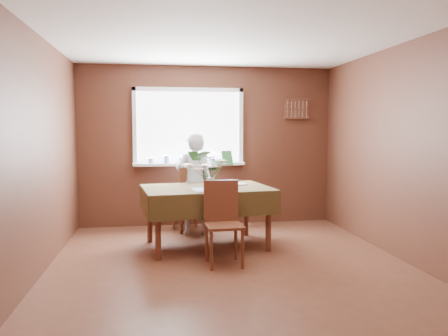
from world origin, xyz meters
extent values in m
plane|color=#522A1C|center=(0.00, 0.00, 0.00)|extent=(4.50, 4.50, 0.00)
plane|color=white|center=(0.00, 0.00, 2.50)|extent=(4.50, 4.50, 0.00)
plane|color=brown|center=(0.00, 2.25, 1.25)|extent=(4.00, 0.00, 4.00)
plane|color=brown|center=(0.00, -2.25, 1.25)|extent=(4.00, 0.00, 4.00)
plane|color=brown|center=(-2.00, 0.00, 1.25)|extent=(0.00, 4.50, 4.50)
plane|color=brown|center=(2.00, 0.00, 1.25)|extent=(0.00, 4.50, 4.50)
cube|color=white|center=(-0.30, 2.23, 1.55)|extent=(1.60, 0.01, 1.10)
cube|color=white|center=(-0.30, 2.22, 2.13)|extent=(1.72, 0.06, 0.06)
cube|color=white|center=(-0.30, 2.22, 0.97)|extent=(1.72, 0.06, 0.06)
cube|color=white|center=(-1.13, 2.22, 1.55)|extent=(0.06, 0.06, 1.22)
cube|color=white|center=(0.53, 2.22, 1.55)|extent=(0.06, 0.06, 1.22)
cube|color=white|center=(-0.30, 2.15, 0.98)|extent=(1.72, 0.20, 0.04)
cylinder|color=white|center=(-0.89, 2.13, 1.04)|extent=(0.09, 0.09, 0.08)
cylinder|color=white|center=(-0.65, 2.13, 1.06)|extent=(0.11, 0.11, 0.12)
cylinder|color=white|center=(-0.42, 2.13, 1.05)|extent=(0.12, 0.12, 0.09)
cylinder|color=white|center=(-0.18, 2.13, 1.06)|extent=(0.10, 0.10, 0.13)
cylinder|color=white|center=(0.05, 2.13, 1.05)|extent=(0.11, 0.11, 0.10)
cylinder|color=white|center=(0.29, 2.13, 1.04)|extent=(0.09, 0.09, 0.08)
cube|color=brown|center=(1.45, 2.23, 1.85)|extent=(0.40, 0.03, 0.30)
cube|color=brown|center=(1.45, 2.21, 2.00)|extent=(0.44, 0.04, 0.03)
cube|color=brown|center=(1.45, 2.21, 1.70)|extent=(0.44, 0.04, 0.03)
cylinder|color=brown|center=(-0.80, 0.38, 0.36)|extent=(0.07, 0.07, 0.72)
cylinder|color=brown|center=(0.56, 0.56, 0.36)|extent=(0.07, 0.07, 0.72)
cylinder|color=brown|center=(-0.91, 1.23, 0.36)|extent=(0.07, 0.07, 0.72)
cylinder|color=brown|center=(0.45, 1.41, 0.36)|extent=(0.07, 0.07, 0.72)
cube|color=brown|center=(-0.17, 0.90, 0.74)|extent=(1.65, 1.21, 0.04)
cube|color=#322612|center=(-0.17, 0.90, 0.77)|extent=(1.71, 1.27, 0.01)
cube|color=#322612|center=(-0.11, 0.36, 0.62)|extent=(1.58, 0.21, 0.29)
cube|color=#322612|center=(-0.24, 1.43, 0.62)|extent=(1.58, 0.21, 0.29)
cube|color=#322612|center=(-0.96, 0.79, 0.62)|extent=(0.15, 1.07, 0.29)
cube|color=#322612|center=(0.62, 1.00, 0.62)|extent=(0.15, 1.07, 0.29)
cube|color=#4F9CE2|center=(-0.14, 0.64, 0.78)|extent=(0.50, 0.39, 0.01)
cylinder|color=brown|center=(-0.21, 2.06, 0.23)|extent=(0.04, 0.04, 0.45)
cylinder|color=brown|center=(-0.56, 1.97, 0.23)|extent=(0.04, 0.04, 0.45)
cylinder|color=brown|center=(-0.11, 1.71, 0.23)|extent=(0.04, 0.04, 0.45)
cylinder|color=brown|center=(-0.46, 1.62, 0.23)|extent=(0.04, 0.04, 0.45)
cube|color=brown|center=(-0.34, 1.84, 0.47)|extent=(0.52, 0.52, 0.03)
cube|color=brown|center=(-0.28, 1.65, 0.73)|extent=(0.41, 0.14, 0.50)
cylinder|color=brown|center=(-0.23, -0.08, 0.21)|extent=(0.04, 0.04, 0.43)
cylinder|color=brown|center=(0.11, -0.07, 0.21)|extent=(0.04, 0.04, 0.43)
cylinder|color=brown|center=(-0.25, 0.26, 0.21)|extent=(0.04, 0.04, 0.43)
cylinder|color=brown|center=(0.10, 0.28, 0.21)|extent=(0.04, 0.04, 0.43)
cube|color=brown|center=(-0.07, 0.10, 0.44)|extent=(0.41, 0.41, 0.03)
cube|color=brown|center=(-0.08, 0.28, 0.70)|extent=(0.40, 0.04, 0.48)
imported|color=white|center=(-0.27, 1.62, 0.73)|extent=(0.56, 0.40, 1.46)
cylinder|color=white|center=(-0.15, 0.72, 0.85)|extent=(0.11, 0.11, 0.14)
cylinder|color=#33662D|center=(-0.15, 0.72, 0.96)|extent=(0.07, 0.07, 0.10)
cylinder|color=white|center=(0.29, 1.07, 0.78)|extent=(0.27, 0.27, 0.01)
cube|color=silver|center=(0.07, 0.75, 0.79)|extent=(0.12, 0.22, 0.00)
camera|label=1|loc=(-0.80, -4.62, 1.51)|focal=35.00mm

